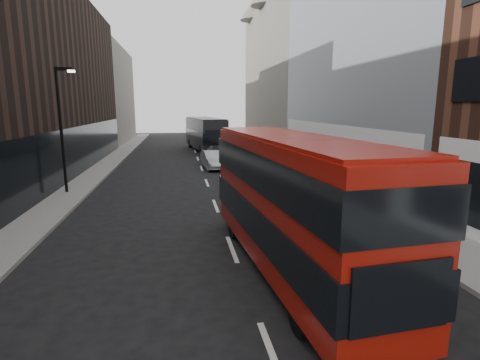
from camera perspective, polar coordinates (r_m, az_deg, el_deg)
name	(u,v)px	position (r m, az deg, el deg)	size (l,w,h in m)	color
sidewalk_right	(293,167)	(31.37, 8.03, 1.95)	(3.00, 80.00, 0.15)	slate
sidewalk_left	(97,172)	(30.62, -20.90, 1.10)	(2.00, 80.00, 0.15)	slate
building_modern_block	(369,35)	(29.19, 19.04, 20.17)	(5.03, 22.00, 20.00)	#A2A9AD
building_victorian	(280,70)	(50.52, 6.09, 16.34)	(6.50, 24.00, 21.00)	slate
building_left_mid	(60,83)	(35.96, -25.69, 13.22)	(5.00, 24.00, 14.00)	black
building_left_far	(108,96)	(57.41, -19.47, 11.99)	(5.00, 20.00, 13.00)	slate
street_lamp	(62,122)	(23.49, -25.50, 8.01)	(1.06, 0.22, 7.00)	black
red_bus	(291,198)	(11.40, 7.81, -2.69)	(3.30, 10.50, 4.18)	#941209
grey_bus	(205,133)	(43.38, -5.36, 7.10)	(4.17, 11.83, 3.75)	black
car_a	(284,198)	(18.04, 6.66, -2.75)	(1.70, 4.22, 1.44)	black
car_b	(213,160)	(30.92, -4.10, 3.12)	(1.54, 4.43, 1.46)	#9B9DA4
car_c	(220,154)	(33.72, -3.13, 3.91)	(2.22, 5.47, 1.59)	black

